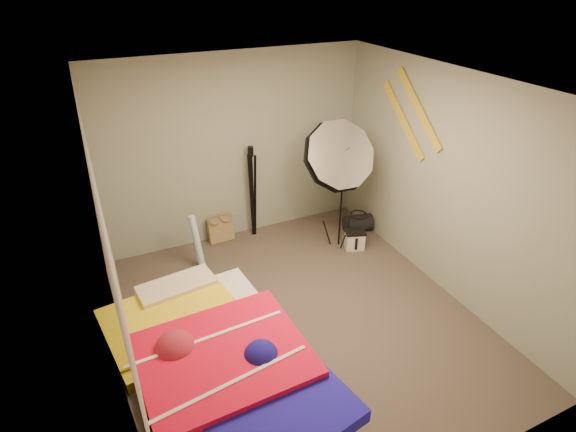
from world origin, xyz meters
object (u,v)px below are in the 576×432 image
bed (214,368)px  photo_umbrella (337,157)px  tote_bag (221,229)px  duffel_bag (358,223)px  wrapping_roll (197,242)px  camera_tripod (252,186)px  camera_case (355,240)px

bed → photo_umbrella: size_ratio=1.28×
tote_bag → duffel_bag: 1.96m
duffel_bag → bed: (-2.69, -1.87, 0.19)m
bed → photo_umbrella: bearing=36.9°
wrapping_roll → camera_tripod: (0.91, 0.44, 0.40)m
wrapping_roll → photo_umbrella: size_ratio=0.38×
photo_umbrella → wrapping_roll: bearing=166.7°
camera_tripod → camera_case: bearing=-39.8°
camera_case → duffel_bag: bearing=71.6°
wrapping_roll → bed: bearing=-100.9°
wrapping_roll → camera_case: size_ratio=2.92×
camera_case → bed: size_ratio=0.10×
tote_bag → duffel_bag: (1.87, -0.58, -0.05)m
duffel_bag → camera_tripod: size_ratio=0.30×
tote_bag → wrapping_roll: bearing=-134.4°
bed → camera_tripod: 2.77m
bed → tote_bag: bearing=71.5°
bed → camera_tripod: size_ratio=1.83×
wrapping_roll → tote_bag: bearing=47.4°
duffel_bag → camera_tripod: bearing=171.4°
duffel_bag → bed: bed is taller
tote_bag → photo_umbrella: size_ratio=0.18×
camera_tripod → bed: bearing=-118.2°
camera_case → photo_umbrella: size_ratio=0.13×
tote_bag → photo_umbrella: 1.95m
photo_umbrella → camera_tripod: bearing=133.3°
tote_bag → duffel_bag: size_ratio=0.87×
tote_bag → camera_tripod: 0.75m
wrapping_roll → duffel_bag: 2.32m
tote_bag → camera_tripod: (0.48, -0.04, 0.58)m
bed → photo_umbrella: (2.09, 1.57, 1.04)m
tote_bag → photo_umbrella: (1.27, -0.88, 1.18)m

